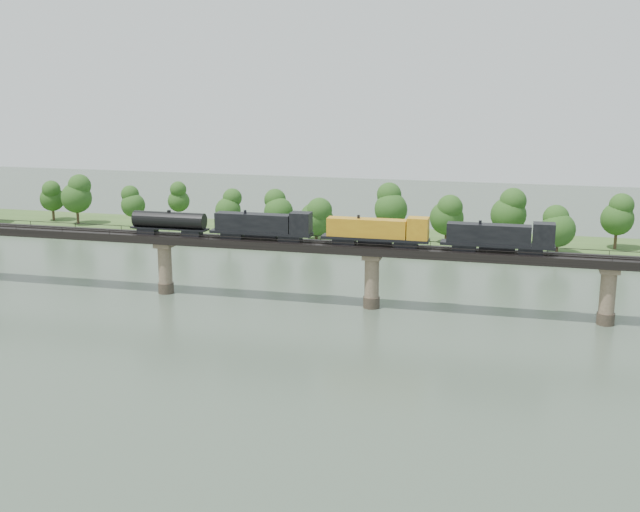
# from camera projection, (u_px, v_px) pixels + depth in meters

# --- Properties ---
(ground) EXTENTS (400.00, 400.00, 0.00)m
(ground) POSITION_uv_depth(u_px,v_px,m) (334.00, 366.00, 116.03)
(ground) COLOR #364536
(ground) RESTS_ON ground
(far_bank) EXTENTS (300.00, 24.00, 1.60)m
(far_bank) POSITION_uv_depth(u_px,v_px,m) (412.00, 241.00, 196.13)
(far_bank) COLOR #345221
(far_bank) RESTS_ON ground
(bridge) EXTENTS (236.00, 30.00, 11.50)m
(bridge) POSITION_uv_depth(u_px,v_px,m) (372.00, 278.00, 143.12)
(bridge) COLOR #473A2D
(bridge) RESTS_ON ground
(bridge_superstructure) EXTENTS (220.00, 4.90, 0.75)m
(bridge_superstructure) POSITION_uv_depth(u_px,v_px,m) (372.00, 244.00, 141.67)
(bridge_superstructure) COLOR black
(bridge_superstructure) RESTS_ON bridge
(far_treeline) EXTENTS (289.06, 17.54, 13.60)m
(far_treeline) POSITION_uv_depth(u_px,v_px,m) (376.00, 210.00, 192.00)
(far_treeline) COLOR #382619
(far_treeline) RESTS_ON far_bank
(freight_train) EXTENTS (77.39, 3.02, 5.33)m
(freight_train) POSITION_uv_depth(u_px,v_px,m) (337.00, 229.00, 142.66)
(freight_train) COLOR black
(freight_train) RESTS_ON bridge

